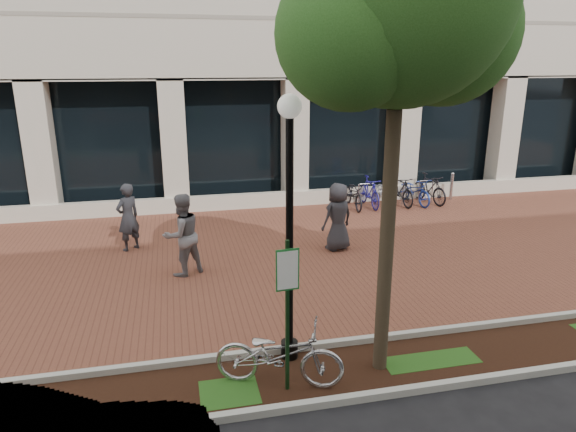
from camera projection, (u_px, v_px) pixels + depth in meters
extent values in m
plane|color=black|center=(262.00, 256.00, 12.96)|extent=(120.00, 120.00, 0.00)
cube|color=brown|center=(262.00, 256.00, 12.96)|extent=(40.00, 9.00, 0.01)
cube|color=black|center=(320.00, 375.00, 8.05)|extent=(40.00, 1.50, 0.01)
cube|color=#B3B3A9|center=(308.00, 347.00, 8.74)|extent=(40.00, 0.12, 0.12)
cube|color=#B3B3A9|center=(335.00, 401.00, 7.34)|extent=(40.00, 0.12, 0.12)
cube|color=black|center=(233.00, 141.00, 17.58)|extent=(40.00, 0.15, 4.20)
cube|color=beige|center=(239.00, 201.00, 17.09)|extent=(40.00, 0.25, 0.50)
cube|color=beige|center=(236.00, 144.00, 16.93)|extent=(0.80, 0.80, 4.20)
cube|color=#143817|center=(287.00, 318.00, 7.36)|extent=(0.05, 0.05, 2.38)
cube|color=#1B6E2A|center=(288.00, 270.00, 7.11)|extent=(0.34, 0.02, 0.62)
cube|color=white|center=(288.00, 270.00, 7.10)|extent=(0.30, 0.01, 0.56)
cylinder|color=black|center=(289.00, 349.00, 8.49)|extent=(0.28, 0.28, 0.30)
cylinder|color=black|center=(290.00, 246.00, 7.96)|extent=(0.12, 0.12, 3.96)
sphere|color=silver|center=(290.00, 106.00, 7.35)|extent=(0.36, 0.36, 0.36)
cylinder|color=#473A28|center=(386.00, 248.00, 7.68)|extent=(0.22, 0.22, 4.08)
sphere|color=#225219|center=(445.00, 31.00, 7.24)|extent=(2.10, 2.10, 2.10)
sphere|color=#225219|center=(351.00, 34.00, 6.44)|extent=(1.95, 1.95, 1.95)
imported|color=#B4B5B9|center=(279.00, 354.00, 7.68)|extent=(2.07, 1.32, 1.03)
imported|color=#252529|center=(128.00, 217.00, 13.15)|extent=(0.77, 0.74, 1.78)
imported|color=slate|center=(182.00, 235.00, 11.61)|extent=(1.16, 1.08, 1.91)
imported|color=#252529|center=(338.00, 217.00, 13.19)|extent=(1.01, 0.84, 1.78)
cylinder|color=#B5B4B9|center=(451.00, 188.00, 18.14)|extent=(0.11, 0.11, 0.89)
sphere|color=#B5B4B9|center=(453.00, 174.00, 18.00)|extent=(0.12, 0.12, 0.12)
imported|color=black|center=(354.00, 194.00, 17.15)|extent=(0.69, 1.79, 0.93)
imported|color=navy|center=(369.00, 192.00, 17.25)|extent=(0.50, 1.72, 1.03)
imported|color=#B9B9BD|center=(385.00, 192.00, 17.38)|extent=(0.73, 1.80, 0.93)
imported|color=black|center=(400.00, 190.00, 17.48)|extent=(0.68, 1.76, 1.03)
imported|color=#223A9B|center=(415.00, 191.00, 17.61)|extent=(0.90, 1.84, 0.93)
imported|color=black|center=(429.00, 189.00, 17.71)|extent=(0.85, 1.78, 1.03)
cylinder|color=#B5B4B9|center=(392.00, 194.00, 17.45)|extent=(0.04, 0.04, 0.80)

